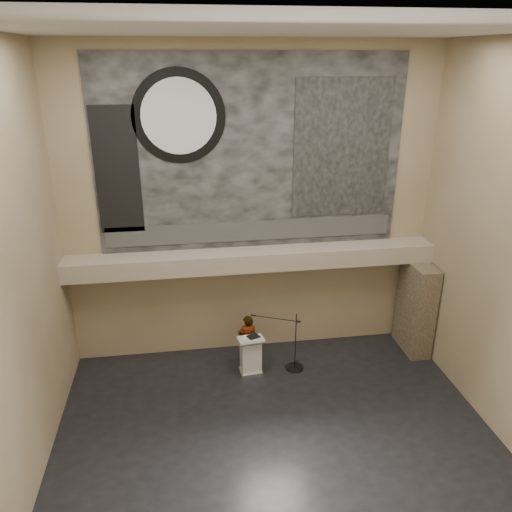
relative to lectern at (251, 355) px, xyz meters
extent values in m
plane|color=black|center=(0.23, -2.60, -0.55)|extent=(10.00, 10.00, 0.00)
plane|color=silver|center=(0.23, -2.60, 7.95)|extent=(10.00, 10.00, 0.00)
cube|color=#847154|center=(0.23, 1.40, 3.70)|extent=(10.00, 0.02, 8.50)
cube|color=#847154|center=(0.23, -6.60, 3.70)|extent=(10.00, 0.02, 8.50)
cube|color=#847154|center=(-4.77, -2.60, 3.70)|extent=(0.02, 8.00, 8.50)
cube|color=gray|center=(0.23, 1.00, 2.40)|extent=(10.00, 0.80, 0.50)
cylinder|color=#B2893D|center=(-1.37, 0.95, 2.12)|extent=(0.04, 0.04, 0.06)
cylinder|color=#B2893D|center=(2.13, 0.95, 2.12)|extent=(0.04, 0.04, 0.06)
cube|color=black|center=(0.23, 1.37, 5.15)|extent=(8.00, 0.05, 5.00)
cube|color=#313131|center=(0.23, 1.33, 3.10)|extent=(7.76, 0.02, 0.55)
cylinder|color=black|center=(-1.57, 1.33, 6.15)|extent=(2.30, 0.02, 2.30)
cylinder|color=silver|center=(-1.57, 1.31, 6.15)|extent=(1.84, 0.02, 1.84)
cube|color=black|center=(2.63, 1.33, 5.25)|extent=(2.60, 0.02, 3.60)
cube|color=black|center=(-3.17, 1.33, 4.85)|extent=(1.10, 0.02, 3.20)
cube|color=#45392A|center=(4.88, 0.55, 0.80)|extent=(0.60, 1.40, 2.70)
cube|color=silver|center=(0.00, 0.00, -0.51)|extent=(0.65, 0.52, 0.08)
cube|color=silver|center=(0.00, 0.00, 0.01)|extent=(0.57, 0.42, 0.96)
cube|color=silver|center=(0.00, -0.02, 0.52)|extent=(0.72, 0.55, 0.13)
cube|color=black|center=(0.08, 0.01, 0.56)|extent=(0.37, 0.34, 0.04)
cube|color=white|center=(-0.09, 0.00, 0.55)|extent=(0.24, 0.32, 0.00)
imported|color=white|center=(-0.02, 0.47, 0.20)|extent=(0.55, 0.36, 1.51)
cylinder|color=black|center=(1.24, 0.03, -0.54)|extent=(0.52, 0.52, 0.02)
cylinder|color=black|center=(1.24, 0.03, 0.30)|extent=(0.03, 0.03, 1.70)
cylinder|color=black|center=(0.69, 0.27, 0.93)|extent=(1.22, 0.56, 0.02)
camera|label=1|loc=(-1.58, -11.39, 7.55)|focal=35.00mm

